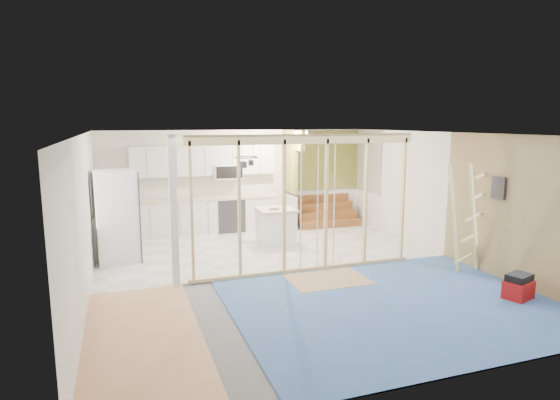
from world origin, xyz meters
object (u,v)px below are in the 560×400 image
object	(u,v)px
island	(276,226)
ladder	(467,218)
toolbox	(519,287)
fridge	(117,217)

from	to	relation	value
island	ladder	size ratio (longest dim) A/B	0.42
island	toolbox	size ratio (longest dim) A/B	1.63
fridge	toolbox	bearing A→B (deg)	-43.36
fridge	toolbox	world-z (taller)	fridge
island	ladder	world-z (taller)	ladder
fridge	ladder	size ratio (longest dim) A/B	0.91
island	ladder	distance (m)	4.19
fridge	island	world-z (taller)	fridge
fridge	ladder	xyz separation A→B (m)	(6.13, -2.88, 0.12)
toolbox	ladder	xyz separation A→B (m)	(0.10, 1.38, 0.85)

